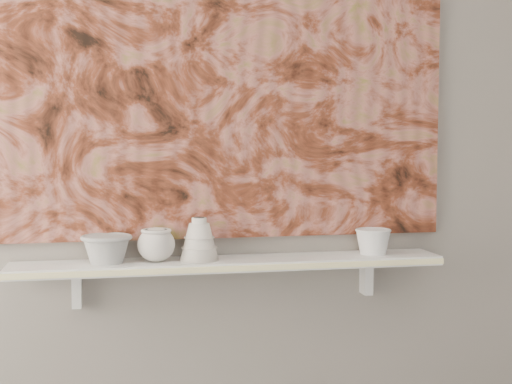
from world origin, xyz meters
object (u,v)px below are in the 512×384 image
object	(u,v)px
painting	(226,72)
bell_vessel	(199,239)
cup_cream	(156,245)
bowl_white	(373,241)
bowl_grey	(107,249)
shelf	(231,264)

from	to	relation	value
painting	bell_vessel	xyz separation A→B (m)	(-0.10, -0.08, -0.54)
painting	cup_cream	world-z (taller)	painting
bell_vessel	bowl_white	world-z (taller)	bell_vessel
bowl_grey	cup_cream	xyz separation A→B (m)	(0.15, 0.00, 0.01)
shelf	bell_vessel	xyz separation A→B (m)	(-0.10, 0.00, 0.08)
shelf	bowl_grey	bearing A→B (deg)	180.00
shelf	bowl_grey	size ratio (longest dim) A/B	8.75
bowl_white	painting	bearing A→B (deg)	170.64
painting	bowl_grey	bearing A→B (deg)	-168.45
bowl_grey	bell_vessel	size ratio (longest dim) A/B	1.16
cup_cream	bell_vessel	distance (m)	0.14
bowl_grey	painting	bearing A→B (deg)	11.55
painting	bowl_white	size ratio (longest dim) A/B	12.41
bowl_grey	cup_cream	bearing A→B (deg)	0.00
painting	bowl_grey	world-z (taller)	painting
painting	bowl_white	world-z (taller)	painting
painting	cup_cream	bearing A→B (deg)	-161.41
painting	bell_vessel	size ratio (longest dim) A/B	10.85
bell_vessel	bowl_white	xyz separation A→B (m)	(0.59, 0.00, -0.03)
bowl_grey	bowl_white	xyz separation A→B (m)	(0.88, 0.00, -0.00)
painting	bowl_white	distance (m)	0.75
shelf	bell_vessel	size ratio (longest dim) A/B	10.13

